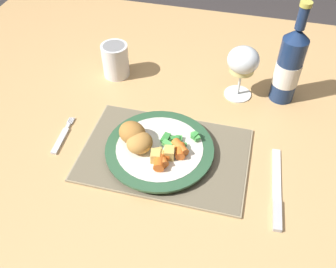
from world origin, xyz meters
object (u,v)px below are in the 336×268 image
object	(u,v)px
fork	(62,138)
drinking_cup	(115,60)
dining_table	(169,125)
dinner_plate	(160,150)
bottle	(289,66)
table_knife	(277,194)
wine_glass	(243,63)

from	to	relation	value
fork	drinking_cup	size ratio (longest dim) A/B	1.30
dining_table	dinner_plate	world-z (taller)	dinner_plate
bottle	drinking_cup	xyz separation A→B (m)	(-0.46, -0.01, -0.05)
table_knife	drinking_cup	xyz separation A→B (m)	(-0.47, 0.31, 0.05)
table_knife	bottle	xyz separation A→B (m)	(-0.01, 0.33, 0.10)
fork	bottle	xyz separation A→B (m)	(0.50, 0.29, 0.10)
table_knife	drinking_cup	distance (m)	0.56
wine_glass	fork	bearing A→B (deg)	-145.34
bottle	drinking_cup	bearing A→B (deg)	-178.61
dining_table	table_knife	world-z (taller)	table_knife
dining_table	table_knife	xyz separation A→B (m)	(0.29, -0.22, 0.08)
table_knife	drinking_cup	world-z (taller)	drinking_cup
dinner_plate	dining_table	bearing A→B (deg)	96.76
bottle	dinner_plate	bearing A→B (deg)	-133.15
dining_table	dinner_plate	xyz separation A→B (m)	(0.02, -0.18, 0.09)
dining_table	table_knife	size ratio (longest dim) A/B	6.75
dinner_plate	fork	size ratio (longest dim) A/B	2.00
fork	table_knife	distance (m)	0.51
drinking_cup	dinner_plate	bearing A→B (deg)	-53.27
bottle	drinking_cup	size ratio (longest dim) A/B	2.84
table_knife	bottle	bearing A→B (deg)	91.02
dining_table	bottle	xyz separation A→B (m)	(0.28, 0.10, 0.18)
dining_table	wine_glass	distance (m)	0.26
dining_table	wine_glass	size ratio (longest dim) A/B	10.05
dining_table	dinner_plate	bearing A→B (deg)	-83.24
table_knife	dinner_plate	bearing A→B (deg)	169.86
dining_table	dinner_plate	distance (m)	0.20
dining_table	fork	distance (m)	0.30
table_knife	drinking_cup	bearing A→B (deg)	145.96
table_knife	wine_glass	world-z (taller)	wine_glass
wine_glass	dining_table	bearing A→B (deg)	-153.32
fork	drinking_cup	world-z (taller)	drinking_cup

